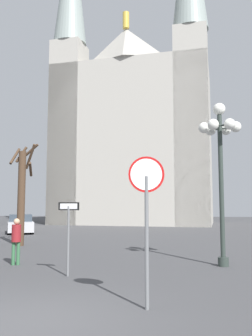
{
  "coord_description": "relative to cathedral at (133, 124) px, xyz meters",
  "views": [
    {
      "loc": [
        2.68,
        -6.32,
        2.05
      ],
      "look_at": [
        -0.55,
        17.24,
        4.51
      ],
      "focal_mm": 38.57,
      "sensor_mm": 36.0,
      "label": 1
    }
  ],
  "objects": [
    {
      "name": "stop_sign",
      "position": [
        4.03,
        -32.59,
        -9.09
      ],
      "size": [
        0.74,
        0.14,
        3.05
      ],
      "color": "slate",
      "rests_on": "ground"
    },
    {
      "name": "ground_plane",
      "position": [
        1.93,
        -33.62,
        -11.21
      ],
      "size": [
        120.0,
        120.0,
        0.0
      ],
      "primitive_type": "plane",
      "color": "#424244"
    },
    {
      "name": "one_way_arrow_sign",
      "position": [
        1.47,
        -29.53,
        -9.84
      ],
      "size": [
        0.65,
        0.11,
        2.14
      ],
      "color": "slate",
      "rests_on": "ground"
    },
    {
      "name": "bare_tree",
      "position": [
        -3.28,
        -22.15,
        -8.49
      ],
      "size": [
        1.25,
        1.16,
        5.34
      ],
      "color": "#473323",
      "rests_on": "ground"
    },
    {
      "name": "street_lamp",
      "position": [
        6.18,
        -27.17,
        -7.12
      ],
      "size": [
        1.48,
        1.33,
        5.65
      ],
      "color": "#2D3833",
      "rests_on": "ground"
    },
    {
      "name": "pedestrian_walking",
      "position": [
        -0.9,
        -27.86,
        -10.25
      ],
      "size": [
        0.32,
        0.32,
        1.59
      ],
      "color": "#33663F",
      "rests_on": "ground"
    },
    {
      "name": "parked_car_near_silver",
      "position": [
        -6.9,
        -14.11,
        -10.55
      ],
      "size": [
        3.33,
        4.37,
        1.39
      ],
      "color": "#B7B7BC",
      "rests_on": "ground"
    },
    {
      "name": "cathedral",
      "position": [
        0.0,
        0.0,
        0.0
      ],
      "size": [
        18.02,
        12.47,
        37.58
      ],
      "color": "#ADA89E",
      "rests_on": "ground"
    }
  ]
}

